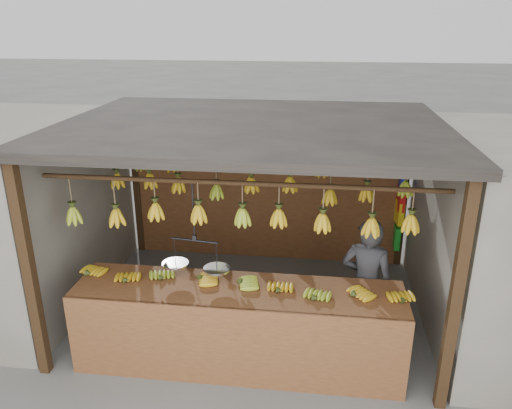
# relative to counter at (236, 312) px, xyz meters

# --- Properties ---
(ground) EXTENTS (80.00, 80.00, 0.00)m
(ground) POSITION_rel_counter_xyz_m (0.01, 1.23, -0.71)
(ground) COLOR #5B5B57
(stall) EXTENTS (4.30, 3.30, 2.40)m
(stall) POSITION_rel_counter_xyz_m (0.01, 1.55, 1.26)
(stall) COLOR black
(stall) RESTS_ON ground
(counter) EXTENTS (3.49, 0.77, 0.96)m
(counter) POSITION_rel_counter_xyz_m (0.00, 0.00, 0.00)
(counter) COLOR brown
(counter) RESTS_ON ground
(hanging_bananas) EXTENTS (3.64, 2.23, 0.40)m
(hanging_bananas) POSITION_rel_counter_xyz_m (0.00, 1.23, 0.92)
(hanging_bananas) COLOR #92A523
(hanging_bananas) RESTS_ON ground
(balance_scale) EXTENTS (0.72, 0.33, 0.94)m
(balance_scale) POSITION_rel_counter_xyz_m (-0.46, 0.23, 0.42)
(balance_scale) COLOR black
(balance_scale) RESTS_ON ground
(vendor) EXTENTS (0.63, 0.49, 1.54)m
(vendor) POSITION_rel_counter_xyz_m (1.33, 0.63, 0.06)
(vendor) COLOR #262628
(vendor) RESTS_ON ground
(bag_bundles) EXTENTS (0.08, 0.26, 1.24)m
(bag_bundles) POSITION_rel_counter_xyz_m (1.95, 2.58, 0.27)
(bag_bundles) COLOR #1426BF
(bag_bundles) RESTS_ON ground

